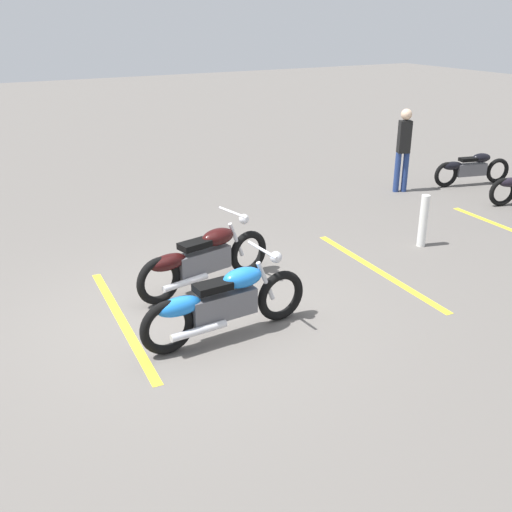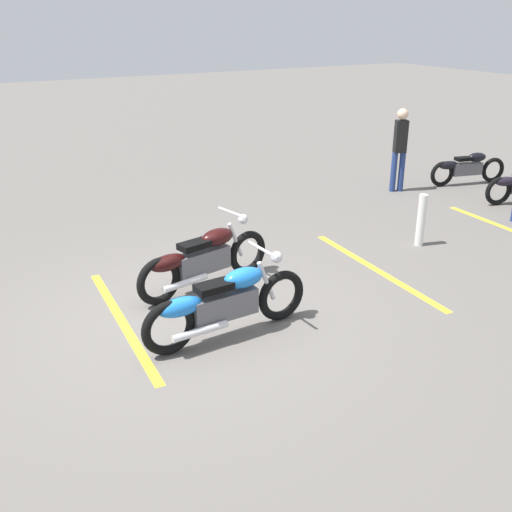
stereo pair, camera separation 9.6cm
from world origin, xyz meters
The scene contains 8 objects.
ground_plane centered at (0.00, 0.00, 0.00)m, with size 60.00×60.00×0.00m, color #66605B.
motorcycle_bright_foreground centered at (0.13, -0.69, 0.46)m, with size 2.23×0.62×1.04m.
motorcycle_dark_foreground centered at (0.46, 0.67, 0.46)m, with size 2.20×0.76×1.04m.
motorcycle_row_right centered at (7.98, 2.86, 0.39)m, with size 1.88×0.53×0.72m.
bystander_near_row centered at (6.25, 3.20, 1.00)m, with size 0.31×0.28×1.79m.
bollard_post centered at (4.37, 0.48, 0.44)m, with size 0.14×0.14×0.89m, color white.
parking_stripe_near centered at (-0.85, 0.28, 0.00)m, with size 3.20×0.12×0.01m, color yellow.
parking_stripe_mid centered at (3.06, 0.01, 0.00)m, with size 3.20×0.12×0.01m, color yellow.
Camera 1 is at (-2.55, -6.51, 3.68)m, focal length 42.06 mm.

